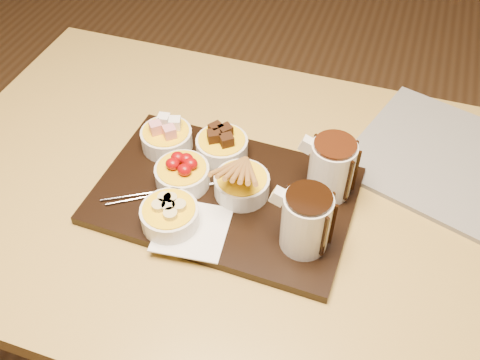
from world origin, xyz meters
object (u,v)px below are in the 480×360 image
(dining_table, at_px, (237,222))
(bowl_strawberries, at_px, (182,176))
(serving_board, at_px, (225,195))
(newspaper, at_px, (463,166))
(pitcher_dark_chocolate, at_px, (306,222))
(pitcher_milk_chocolate, at_px, (331,169))

(dining_table, relative_size, bowl_strawberries, 12.00)
(dining_table, xyz_separation_m, serving_board, (-0.01, -0.03, 0.11))
(bowl_strawberries, bearing_deg, newspaper, 24.51)
(dining_table, bearing_deg, bowl_strawberries, -160.97)
(dining_table, height_order, serving_board, serving_board)
(newspaper, bearing_deg, dining_table, -136.46)
(newspaper, bearing_deg, bowl_strawberries, -137.69)
(pitcher_dark_chocolate, relative_size, pitcher_milk_chocolate, 1.00)
(serving_board, bearing_deg, newspaper, 29.96)
(newspaper, bearing_deg, pitcher_dark_chocolate, -113.13)
(pitcher_milk_chocolate, bearing_deg, newspaper, 35.41)
(serving_board, distance_m, bowl_strawberries, 0.08)
(pitcher_milk_chocolate, bearing_deg, dining_table, -166.16)
(pitcher_milk_chocolate, bearing_deg, serving_board, -158.20)
(dining_table, height_order, pitcher_dark_chocolate, pitcher_dark_chocolate)
(serving_board, xyz_separation_m, pitcher_dark_chocolate, (0.16, -0.06, 0.06))
(dining_table, relative_size, serving_board, 2.61)
(dining_table, distance_m, pitcher_dark_chocolate, 0.25)
(newspaper, bearing_deg, serving_board, -133.90)
(pitcher_milk_chocolate, relative_size, newspaper, 0.27)
(serving_board, height_order, bowl_strawberries, bowl_strawberries)
(serving_board, xyz_separation_m, pitcher_milk_chocolate, (0.18, 0.06, 0.06))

